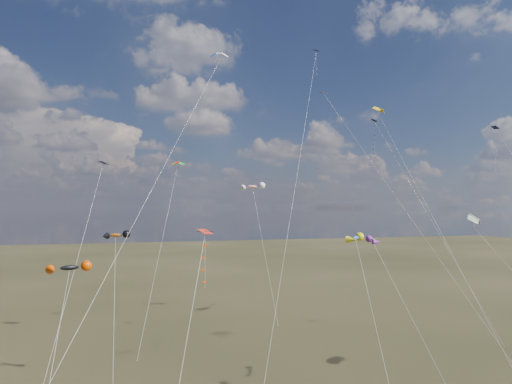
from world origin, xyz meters
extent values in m
cube|color=black|center=(23.59, 30.56, 31.19)|extent=(1.05, 1.10, 0.40)
cylinder|color=silver|center=(26.56, 20.80, 15.59)|extent=(5.96, 19.55, 31.20)
cube|color=#332316|center=(29.52, 11.04, 0.06)|extent=(0.10, 0.10, 0.12)
cube|color=#0C1D48|center=(14.39, 32.30, 42.21)|extent=(1.20, 1.19, 0.35)
cylinder|color=silver|center=(5.48, 18.65, 21.11)|extent=(17.85, 27.33, 42.23)
cube|color=black|center=(-17.14, 15.23, 21.73)|extent=(1.16, 1.17, 0.38)
cylinder|color=silver|center=(-19.47, 9.71, 10.87)|extent=(4.68, 11.06, 21.74)
cube|color=red|center=(-9.57, -1.18, 15.42)|extent=(1.25, 1.23, 0.35)
cylinder|color=silver|center=(-11.69, -5.38, 7.71)|extent=(4.26, 8.42, 15.43)
cube|color=#0D1953|center=(33.51, 16.10, 28.09)|extent=(0.81, 0.88, 0.38)
cube|color=#C45818|center=(10.15, 20.86, 32.35)|extent=(1.05, 1.03, 0.27)
cylinder|color=silver|center=(16.10, 10.86, 16.17)|extent=(11.92, 20.03, 32.36)
cylinder|color=silver|center=(21.52, 13.61, 16.18)|extent=(1.49, 26.74, 32.37)
cylinder|color=silver|center=(-12.98, 10.66, 18.58)|extent=(19.41, 25.73, 37.17)
cylinder|color=silver|center=(-10.40, 26.84, 11.96)|extent=(6.26, 15.93, 23.93)
cube|color=#332316|center=(-13.51, 18.89, 0.06)|extent=(0.10, 0.10, 0.12)
ellipsoid|color=black|center=(-19.66, 9.52, 11.87)|extent=(3.38, 2.04, 1.00)
cylinder|color=silver|center=(-20.20, 4.95, 5.93)|extent=(1.11, 9.17, 11.88)
ellipsoid|color=#C05D12|center=(-15.85, 14.78, 14.34)|extent=(2.74, 1.99, 0.94)
cylinder|color=silver|center=(-15.88, 10.54, 7.17)|extent=(0.07, 8.49, 14.36)
ellipsoid|color=white|center=(8.20, 5.69, 13.97)|extent=(1.17, 2.56, 0.70)
cylinder|color=silver|center=(9.79, 1.54, 6.99)|extent=(3.21, 8.32, 13.98)
ellipsoid|color=red|center=(5.89, 39.64, 20.68)|extent=(3.68, 2.05, 1.41)
cylinder|color=silver|center=(6.12, 33.79, 10.34)|extent=(0.49, 11.72, 20.69)
cube|color=#332316|center=(6.35, 27.95, 0.06)|extent=(0.10, 0.10, 0.12)
ellipsoid|color=blue|center=(4.63, 2.57, 14.45)|extent=(2.10, 1.93, 0.86)
cylinder|color=silver|center=(3.77, -2.32, 7.23)|extent=(1.73, 9.80, 14.47)
camera|label=1|loc=(-15.51, -33.70, 17.12)|focal=32.00mm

